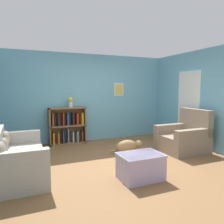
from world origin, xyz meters
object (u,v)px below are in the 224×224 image
Objects in this scene: bookshelf at (67,126)px; dog at (127,146)px; recliner_chair at (184,138)px; vase at (71,101)px; coffee_table at (140,166)px; couch at (16,160)px.

dog is (1.17, -1.49, -0.34)m from bookshelf.
recliner_chair is 1.23× the size of dog.
vase reaches higher than dog.
dog is at bearing 163.21° from recliner_chair.
coffee_table is 2.51× the size of vase.
vase reaches higher than recliner_chair.
dog is at bearing -52.02° from bookshelf.
bookshelf is 0.72m from vase.
coffee_table is at bearing -79.45° from vase.
vase is (-2.46, 1.89, 0.87)m from recliner_chair.
recliner_chair is 1.47m from dog.
couch is at bearing -178.69° from recliner_chair.
recliner_chair is at bearing -37.58° from vase.
dog is 2.10m from vase.
bookshelf is at bearing 168.43° from vase.
bookshelf is 1.92m from dog.
recliner_chair is (3.90, 0.09, 0.03)m from couch.
recliner_chair is 3.22m from vase.
bookshelf is at bearing 102.31° from coffee_table.
bookshelf is 0.99× the size of recliner_chair.
coffee_table is (2.00, -0.98, -0.07)m from couch.
recliner_chair is 2.19m from coffee_table.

